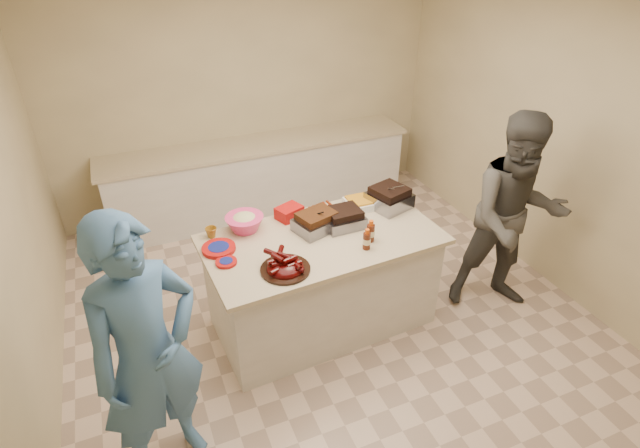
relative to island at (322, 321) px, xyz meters
name	(u,v)px	position (x,y,z in m)	size (l,w,h in m)	color
room	(334,323)	(0.09, -0.07, 0.00)	(4.50, 5.00, 2.70)	#CAB98A
back_counter	(260,178)	(0.09, 2.13, 0.45)	(3.60, 0.64, 0.90)	silver
island	(322,321)	(0.00, 0.00, 0.00)	(1.91, 1.01, 0.91)	silver
rib_platter	(285,270)	(-0.42, -0.30, 0.91)	(0.37, 0.37, 0.15)	#460303
pulled_pork_tray	(316,230)	(0.00, 0.13, 0.91)	(0.35, 0.26, 0.11)	#47230F
brisket_tray	(343,225)	(0.23, 0.10, 0.91)	(0.32, 0.27, 0.10)	black
roasting_pan	(388,207)	(0.75, 0.24, 0.91)	(0.33, 0.33, 0.13)	gray
coleslaw_bowl	(245,230)	(-0.55, 0.35, 0.91)	(0.32, 0.32, 0.22)	#E33674
sausage_plate	(325,215)	(0.16, 0.32, 0.91)	(0.27, 0.27, 0.05)	silver
mac_cheese_dish	(364,206)	(0.55, 0.33, 0.91)	(0.33, 0.24, 0.09)	orange
bbq_bottle_a	(366,249)	(0.26, -0.28, 0.91)	(0.06, 0.06, 0.18)	#461A0C
bbq_bottle_b	(370,241)	(0.34, -0.19, 0.91)	(0.06, 0.06, 0.19)	#461A0C
mustard_bottle	(311,235)	(-0.07, 0.07, 0.91)	(0.05, 0.05, 0.13)	#FADF03
sauce_bowl	(301,230)	(-0.12, 0.18, 0.91)	(0.14, 0.05, 0.14)	silver
plate_stack_large	(219,250)	(-0.82, 0.15, 0.91)	(0.26, 0.26, 0.03)	#A70E0C
plate_stack_small	(226,263)	(-0.80, -0.05, 0.91)	(0.16, 0.16, 0.02)	#A70E0C
plastic_cup	(212,237)	(-0.83, 0.35, 0.91)	(0.09, 0.09, 0.09)	#976519
basket_stack	(289,218)	(-0.14, 0.39, 0.91)	(0.21, 0.16, 0.11)	#A70E0C
guest_gray	(494,300)	(1.64, -0.37, 0.00)	(0.90, 1.85, 0.70)	#4A4842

